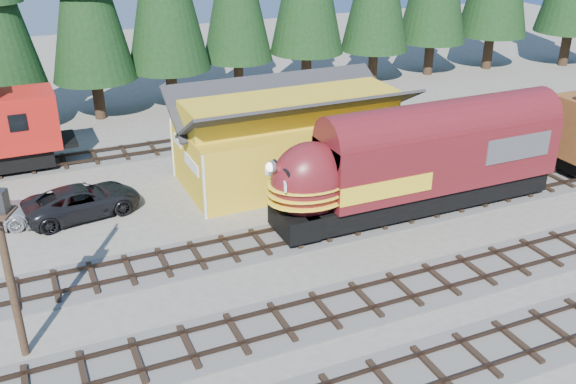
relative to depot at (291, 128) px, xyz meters
name	(u,v)px	position (x,y,z in m)	size (l,w,h in m)	color
ground	(390,265)	(0.00, -10.50, -2.96)	(120.00, 120.00, 0.00)	#6B665B
track_siding	(508,190)	(10.00, -6.50, -2.90)	(68.00, 3.20, 0.33)	#4C4947
track_spur	(92,158)	(-10.00, 7.50, -2.90)	(32.00, 3.20, 0.33)	#4C4947
depot	(291,128)	(0.00, 0.00, 0.00)	(12.80, 7.00, 5.30)	gold
locomotive	(411,167)	(3.53, -6.50, -0.46)	(15.72, 3.12, 4.27)	black
utility_pole	(2,235)	(-14.86, -10.40, 1.76)	(1.34, 1.89, 8.26)	black
pickup_truck_a	(83,201)	(-11.47, -0.11, -2.17)	(2.62, 5.68, 1.58)	black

